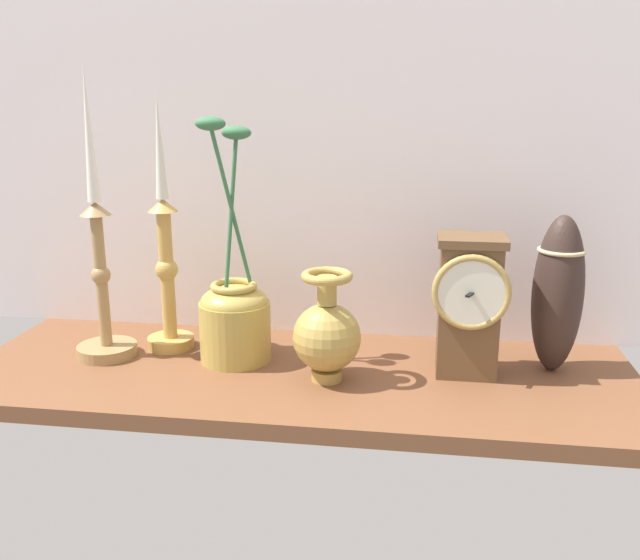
% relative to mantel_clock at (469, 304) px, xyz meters
% --- Properties ---
extents(ground_plane, '(1.00, 0.36, 0.02)m').
position_rel_mantel_clock_xyz_m(ground_plane, '(-0.25, -0.02, -0.12)').
color(ground_plane, brown).
extents(back_wall, '(1.20, 0.02, 0.65)m').
position_rel_mantel_clock_xyz_m(back_wall, '(-0.25, 0.16, 0.22)').
color(back_wall, white).
rests_on(back_wall, ground_plane).
extents(mantel_clock, '(0.11, 0.10, 0.21)m').
position_rel_mantel_clock_xyz_m(mantel_clock, '(0.00, 0.00, 0.00)').
color(mantel_clock, brown).
rests_on(mantel_clock, ground_plane).
extents(candlestick_tall_left, '(0.07, 0.07, 0.40)m').
position_rel_mantel_clock_xyz_m(candlestick_tall_left, '(-0.47, 0.04, 0.03)').
color(candlestick_tall_left, tan).
rests_on(candlestick_tall_left, ground_plane).
extents(candlestick_tall_center, '(0.09, 0.09, 0.44)m').
position_rel_mantel_clock_xyz_m(candlestick_tall_center, '(-0.55, -0.01, 0.03)').
color(candlestick_tall_center, '#9E7D4D').
rests_on(candlestick_tall_center, ground_plane).
extents(brass_vase_bulbous, '(0.10, 0.10, 0.16)m').
position_rel_mantel_clock_xyz_m(brass_vase_bulbous, '(-0.20, -0.05, -0.04)').
color(brass_vase_bulbous, '#AF9246').
rests_on(brass_vase_bulbous, ground_plane).
extents(brass_vase_jar, '(0.11, 0.11, 0.37)m').
position_rel_mantel_clock_xyz_m(brass_vase_jar, '(-0.35, 0.00, -0.03)').
color(brass_vase_jar, '#B09746').
rests_on(brass_vase_jar, ground_plane).
extents(tall_ceramic_vase, '(0.07, 0.07, 0.23)m').
position_rel_mantel_clock_xyz_m(tall_ceramic_vase, '(0.13, 0.03, 0.01)').
color(tall_ceramic_vase, '#352621').
rests_on(tall_ceramic_vase, ground_plane).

